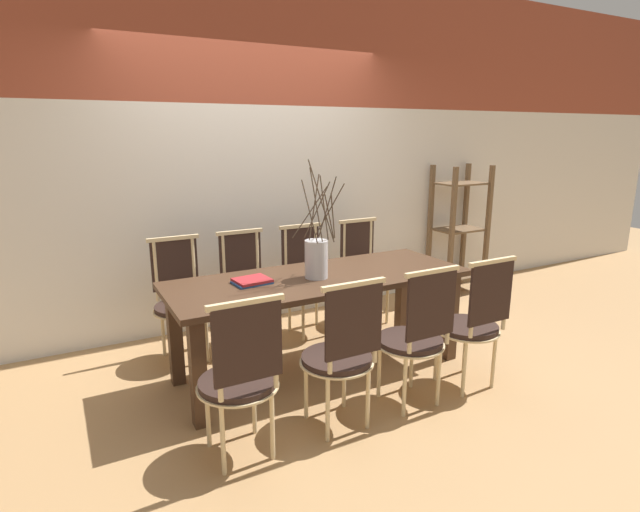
{
  "coord_description": "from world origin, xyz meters",
  "views": [
    {
      "loc": [
        -1.65,
        -3.06,
        1.75
      ],
      "look_at": [
        0.0,
        0.0,
        0.89
      ],
      "focal_mm": 28.0,
      "sensor_mm": 36.0,
      "label": 1
    }
  ],
  "objects_px": {
    "chair_near_center": "(416,334)",
    "book_stack": "(252,281)",
    "dining_table": "(320,290)",
    "chair_far_center": "(307,278)",
    "vase_centerpiece": "(316,257)",
    "shelving_rack": "(458,230)"
  },
  "relations": [
    {
      "from": "chair_near_center",
      "to": "book_stack",
      "type": "relative_size",
      "value": 3.67
    },
    {
      "from": "dining_table",
      "to": "chair_near_center",
      "type": "xyz_separation_m",
      "value": [
        0.3,
        -0.73,
        -0.13
      ]
    },
    {
      "from": "chair_far_center",
      "to": "vase_centerpiece",
      "type": "relative_size",
      "value": 1.14
    },
    {
      "from": "chair_near_center",
      "to": "vase_centerpiece",
      "type": "distance_m",
      "value": 0.88
    },
    {
      "from": "chair_near_center",
      "to": "chair_far_center",
      "type": "relative_size",
      "value": 1.0
    },
    {
      "from": "dining_table",
      "to": "shelving_rack",
      "type": "distance_m",
      "value": 2.5
    },
    {
      "from": "book_stack",
      "to": "shelving_rack",
      "type": "xyz_separation_m",
      "value": [
        2.78,
        0.94,
        -0.05
      ]
    },
    {
      "from": "dining_table",
      "to": "vase_centerpiece",
      "type": "distance_m",
      "value": 0.26
    },
    {
      "from": "book_stack",
      "to": "shelving_rack",
      "type": "bearing_deg",
      "value": 18.59
    },
    {
      "from": "chair_near_center",
      "to": "chair_far_center",
      "type": "distance_m",
      "value": 1.46
    },
    {
      "from": "dining_table",
      "to": "book_stack",
      "type": "xyz_separation_m",
      "value": [
        -0.5,
        0.07,
        0.12
      ]
    },
    {
      "from": "dining_table",
      "to": "book_stack",
      "type": "bearing_deg",
      "value": 172.52
    },
    {
      "from": "vase_centerpiece",
      "to": "shelving_rack",
      "type": "relative_size",
      "value": 0.6
    },
    {
      "from": "chair_far_center",
      "to": "shelving_rack",
      "type": "bearing_deg",
      "value": -172.35
    },
    {
      "from": "chair_near_center",
      "to": "vase_centerpiece",
      "type": "height_order",
      "value": "vase_centerpiece"
    },
    {
      "from": "chair_far_center",
      "to": "book_stack",
      "type": "distance_m",
      "value": 1.04
    },
    {
      "from": "shelving_rack",
      "to": "vase_centerpiece",
      "type": "bearing_deg",
      "value": -156.26
    },
    {
      "from": "chair_far_center",
      "to": "shelving_rack",
      "type": "relative_size",
      "value": 0.68
    },
    {
      "from": "chair_near_center",
      "to": "vase_centerpiece",
      "type": "relative_size",
      "value": 1.14
    },
    {
      "from": "book_stack",
      "to": "shelving_rack",
      "type": "relative_size",
      "value": 0.19
    },
    {
      "from": "chair_far_center",
      "to": "book_stack",
      "type": "relative_size",
      "value": 3.67
    },
    {
      "from": "vase_centerpiece",
      "to": "book_stack",
      "type": "relative_size",
      "value": 3.22
    }
  ]
}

